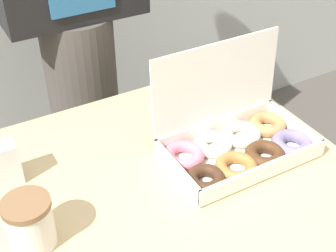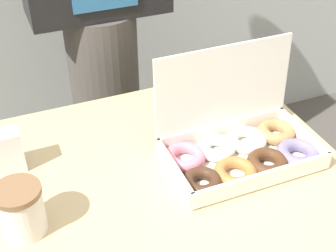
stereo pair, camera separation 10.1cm
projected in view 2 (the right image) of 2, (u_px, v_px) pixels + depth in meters
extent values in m
cube|color=white|center=(241.00, 161.00, 1.09)|extent=(0.35, 0.20, 0.01)
cube|color=white|center=(175.00, 172.00, 1.03)|extent=(0.01, 0.20, 0.04)
cube|color=white|center=(303.00, 136.00, 1.13)|extent=(0.01, 0.20, 0.04)
cube|color=white|center=(264.00, 180.00, 1.01)|extent=(0.35, 0.01, 0.04)
cube|color=white|center=(222.00, 130.00, 1.15)|extent=(0.35, 0.01, 0.04)
cube|color=white|center=(224.00, 86.00, 1.09)|extent=(0.35, 0.02, 0.20)
torus|color=#422819|center=(202.00, 182.00, 1.01)|extent=(0.10, 0.10, 0.03)
torus|color=pink|center=(185.00, 157.00, 1.08)|extent=(0.10, 0.10, 0.03)
torus|color=#A87038|center=(236.00, 173.00, 1.04)|extent=(0.12, 0.12, 0.03)
torus|color=white|center=(217.00, 148.00, 1.11)|extent=(0.09, 0.09, 0.03)
torus|color=#4C2D19|center=(267.00, 163.00, 1.06)|extent=(0.12, 0.12, 0.03)
torus|color=silver|center=(247.00, 140.00, 1.13)|extent=(0.12, 0.12, 0.03)
torus|color=slate|center=(298.00, 154.00, 1.09)|extent=(0.14, 0.14, 0.03)
torus|color=#B27F4C|center=(276.00, 132.00, 1.16)|extent=(0.11, 0.11, 0.03)
cylinder|color=silver|center=(22.00, 212.00, 0.90)|extent=(0.09, 0.09, 0.10)
cylinder|color=brown|center=(16.00, 192.00, 0.87)|extent=(0.09, 0.09, 0.01)
cube|color=silver|center=(2.00, 153.00, 1.04)|extent=(0.09, 0.05, 0.10)
cylinder|color=#4C4742|center=(109.00, 123.00, 1.75)|extent=(0.24, 0.24, 0.89)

